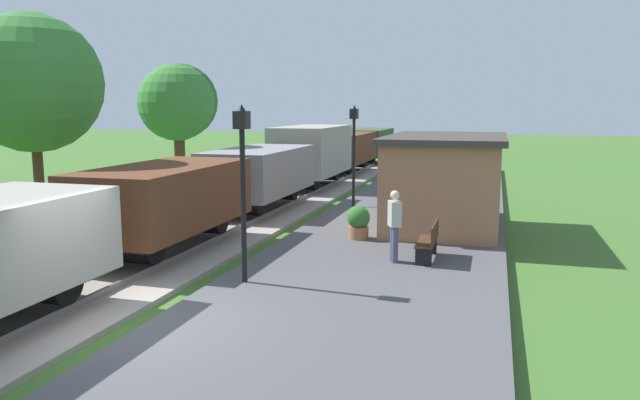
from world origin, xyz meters
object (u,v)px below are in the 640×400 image
at_px(lamp_post_near, 242,161).
at_px(tree_field_left, 176,103).
at_px(bench_near_hut, 430,240).
at_px(lamp_post_far, 354,137).
at_px(tree_trackside_far, 32,84).
at_px(station_hut, 445,180).
at_px(tree_field_distant, 181,101).
at_px(freight_train, 290,165).
at_px(person_waiting, 394,223).
at_px(potted_planter, 359,222).

height_order(lamp_post_near, tree_field_left, tree_field_left).
xyz_separation_m(bench_near_hut, lamp_post_far, (-3.53, 7.20, 2.08)).
bearing_deg(tree_field_left, lamp_post_far, 3.85).
bearing_deg(tree_trackside_far, station_hut, 23.71).
bearing_deg(tree_field_distant, bench_near_hut, -42.32).
bearing_deg(tree_field_distant, station_hut, -29.73).
distance_m(tree_trackside_far, tree_field_distant, 12.46).
xyz_separation_m(freight_train, person_waiting, (6.02, -10.02, -0.27)).
bearing_deg(lamp_post_near, person_waiting, 42.64).
xyz_separation_m(freight_train, lamp_post_far, (3.28, -2.38, 1.35)).
bearing_deg(station_hut, bench_near_hut, -89.89).
distance_m(bench_near_hut, tree_trackside_far, 11.52).
bearing_deg(tree_trackside_far, potted_planter, 13.87).
bearing_deg(lamp_post_near, station_hut, 64.60).
height_order(station_hut, tree_field_distant, tree_field_distant).
distance_m(station_hut, bench_near_hut, 4.55).
bearing_deg(station_hut, person_waiting, -99.05).
distance_m(freight_train, tree_field_distant, 7.23).
bearing_deg(tree_trackside_far, lamp_post_near, -19.85).
height_order(station_hut, bench_near_hut, station_hut).
xyz_separation_m(station_hut, tree_field_distant, (-13.10, 7.48, 2.47)).
bearing_deg(freight_train, person_waiting, -58.99).
distance_m(person_waiting, tree_field_left, 12.34).
bearing_deg(station_hut, tree_field_distant, 150.27).
relative_size(person_waiting, lamp_post_near, 0.46).
relative_size(bench_near_hut, lamp_post_far, 0.41).
xyz_separation_m(bench_near_hut, person_waiting, (-0.79, -0.44, 0.46)).
bearing_deg(freight_train, bench_near_hut, -54.60).
xyz_separation_m(bench_near_hut, tree_field_distant, (-13.10, 11.93, 3.40)).
distance_m(bench_near_hut, potted_planter, 2.83).
bearing_deg(freight_train, tree_field_left, -141.81).
height_order(station_hut, lamp_post_near, lamp_post_near).
bearing_deg(bench_near_hut, person_waiting, -150.94).
distance_m(lamp_post_near, tree_field_left, 11.96).
bearing_deg(potted_planter, person_waiting, -59.10).
bearing_deg(tree_field_distant, lamp_post_near, -57.27).
relative_size(potted_planter, lamp_post_far, 0.25).
relative_size(lamp_post_near, lamp_post_far, 1.00).
xyz_separation_m(lamp_post_far, tree_field_left, (-6.89, -0.46, 1.22)).
relative_size(station_hut, tree_field_left, 1.05).
relative_size(lamp_post_near, tree_field_distant, 0.63).
relative_size(station_hut, lamp_post_near, 1.57).
bearing_deg(freight_train, station_hut, -37.00).
bearing_deg(tree_field_distant, person_waiting, -45.12).
xyz_separation_m(person_waiting, potted_planter, (-1.36, 2.28, -0.46)).
xyz_separation_m(person_waiting, lamp_post_near, (-2.74, -2.53, 1.62)).
relative_size(bench_near_hut, person_waiting, 0.88).
height_order(freight_train, bench_near_hut, freight_train).
height_order(bench_near_hut, lamp_post_far, lamp_post_far).
height_order(potted_planter, tree_trackside_far, tree_trackside_far).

